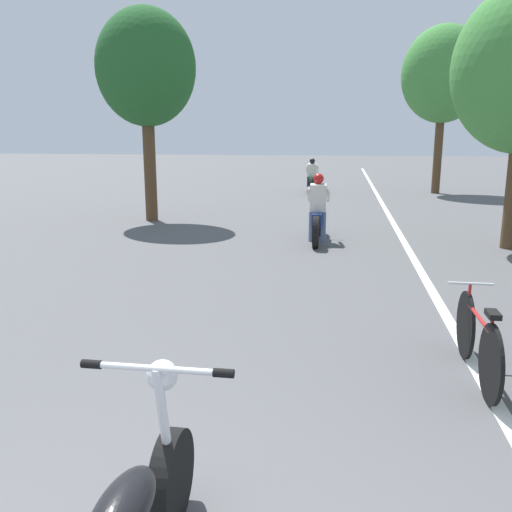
{
  "coord_description": "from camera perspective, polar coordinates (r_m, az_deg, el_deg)",
  "views": [
    {
      "loc": [
        0.95,
        -1.41,
        2.27
      ],
      "look_at": [
        0.0,
        4.62,
        0.9
      ],
      "focal_mm": 38.0,
      "sensor_mm": 36.0,
      "label": 1
    }
  ],
  "objects": [
    {
      "name": "motorcycle_rider_lead",
      "position": [
        11.8,
        6.51,
        4.19
      ],
      "size": [
        0.5,
        2.14,
        1.46
      ],
      "color": "black",
      "rests_on": "ground"
    },
    {
      "name": "bicycle_parked",
      "position": [
        5.57,
        22.28,
        -8.21
      ],
      "size": [
        0.44,
        1.7,
        0.82
      ],
      "color": "black",
      "rests_on": "ground"
    },
    {
      "name": "roadside_tree_left",
      "position": [
        14.9,
        -11.53,
        18.73
      ],
      "size": [
        2.58,
        2.32,
        5.43
      ],
      "color": "#513A23",
      "rests_on": "ground"
    },
    {
      "name": "motorcycle_rider_far",
      "position": [
        21.59,
        5.89,
        7.95
      ],
      "size": [
        0.5,
        2.04,
        1.37
      ],
      "color": "black",
      "rests_on": "ground"
    },
    {
      "name": "roadside_tree_right_far",
      "position": [
        22.73,
        19.14,
        17.56
      ],
      "size": [
        3.14,
        2.83,
        6.31
      ],
      "color": "#513A23",
      "rests_on": "ground"
    },
    {
      "name": "lane_stripe_edge",
      "position": [
        14.28,
        14.39,
        3.14
      ],
      "size": [
        0.14,
        48.0,
        0.01
      ],
      "primitive_type": "cube",
      "color": "white",
      "rests_on": "ground"
    }
  ]
}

